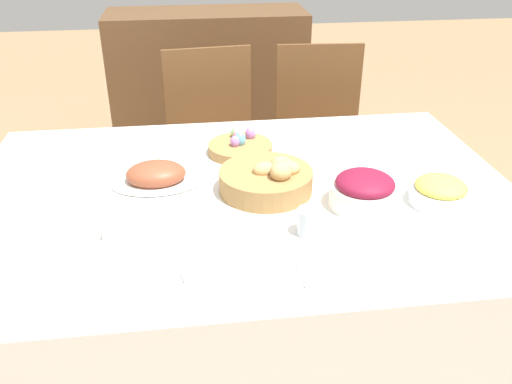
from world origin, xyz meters
TOP-DOWN VIEW (x-y plane):
  - ground_plane at (0.00, 0.00)m, footprint 12.00×12.00m
  - dining_table at (0.00, 0.00)m, footprint 1.71×1.18m
  - chair_far_center at (-0.04, 0.93)m, footprint 0.46×0.46m
  - chair_far_right at (0.48, 0.93)m, footprint 0.45×0.45m
  - sideboard at (-0.02, 1.78)m, footprint 1.16×0.44m
  - bread_basket at (0.07, -0.01)m, footprint 0.29×0.29m
  - egg_basket at (0.02, 0.29)m, footprint 0.23×0.23m
  - ham_platter at (-0.27, 0.09)m, footprint 0.29×0.20m
  - beet_salad_bowl at (0.34, -0.14)m, footprint 0.20×0.20m
  - pineapple_bowl at (0.57, -0.15)m, footprint 0.18×0.18m
  - dinner_plate at (-0.08, -0.40)m, footprint 0.23×0.23m
  - fork at (-0.22, -0.40)m, footprint 0.02×0.20m
  - knife at (0.06, -0.40)m, footprint 0.02×0.20m
  - spoon at (0.09, -0.40)m, footprint 0.02×0.20m
  - drinking_cup at (0.15, -0.27)m, footprint 0.07×0.07m
  - butter_dish at (-0.35, -0.20)m, footprint 0.12×0.07m

SIDE VIEW (x-z plane):
  - ground_plane at x=0.00m, z-range 0.00..0.00m
  - dining_table at x=0.00m, z-range 0.00..0.72m
  - sideboard at x=-0.02m, z-range 0.00..0.95m
  - chair_far_center at x=-0.04m, z-range 0.04..0.95m
  - chair_far_right at x=0.48m, z-range 0.04..0.95m
  - fork at x=-0.22m, z-range 0.72..0.73m
  - knife at x=0.06m, z-range 0.72..0.73m
  - spoon at x=0.09m, z-range 0.72..0.73m
  - dinner_plate at x=-0.08m, z-range 0.72..0.73m
  - butter_dish at x=-0.35m, z-range 0.72..0.76m
  - egg_basket at x=0.02m, z-range 0.71..0.79m
  - ham_platter at x=-0.27m, z-range 0.71..0.79m
  - drinking_cup at x=0.15m, z-range 0.72..0.80m
  - pineapple_bowl at x=0.57m, z-range 0.72..0.80m
  - bread_basket at x=0.07m, z-range 0.70..0.82m
  - beet_salad_bowl at x=0.34m, z-range 0.72..0.83m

